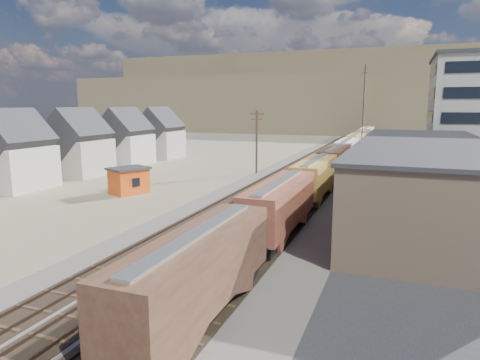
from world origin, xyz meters
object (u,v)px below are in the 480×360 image
(freight_train, at_px, (341,155))
(parked_car_blue, at_px, (470,172))
(utility_pole_north, at_px, (257,140))
(maintenance_shed, at_px, (129,180))

(freight_train, distance_m, parked_car_blue, 19.15)
(utility_pole_north, relative_size, maintenance_shed, 1.81)
(freight_train, xyz_separation_m, maintenance_shed, (-22.02, -27.64, -1.10))
(maintenance_shed, distance_m, parked_car_blue, 49.79)
(maintenance_shed, height_order, parked_car_blue, maintenance_shed)
(freight_train, relative_size, parked_car_blue, 20.77)
(utility_pole_north, xyz_separation_m, parked_car_blue, (31.34, 7.75, -4.50))
(parked_car_blue, bearing_deg, maintenance_shed, 165.34)
(utility_pole_north, bearing_deg, freight_train, 30.46)
(utility_pole_north, height_order, parked_car_blue, utility_pole_north)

